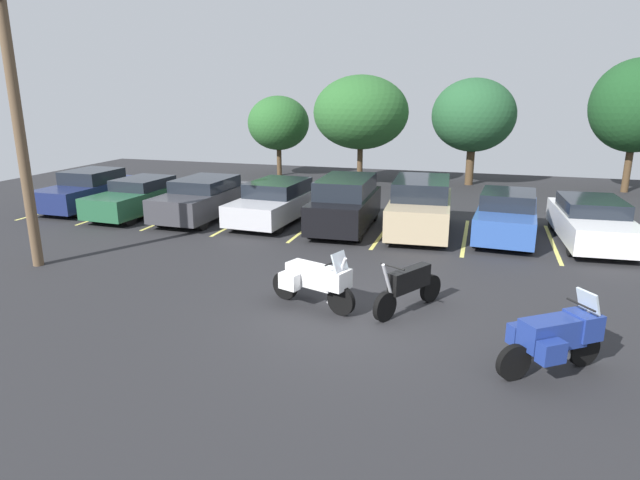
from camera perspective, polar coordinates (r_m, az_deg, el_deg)
ground at (r=11.86m, az=4.00°, el=-8.00°), size 44.00×44.00×0.10m
motorcycle_touring at (r=11.93m, az=-0.50°, el=-4.16°), size 2.13×1.20×1.39m
motorcycle_second at (r=10.12m, az=23.56°, el=-9.21°), size 1.77×1.44×1.40m
motorcycle_third at (r=11.92m, az=9.29°, el=-4.81°), size 1.22×1.98×1.27m
parking_stripes at (r=18.98m, az=2.80°, el=1.25°), size 24.22×4.76×0.01m
car_navy at (r=24.06m, az=-22.92°, el=4.86°), size 1.97×4.73×1.53m
car_green at (r=22.02m, az=-18.52°, el=4.28°), size 1.98×4.48×1.38m
car_charcoal at (r=20.78m, az=-12.10°, el=4.30°), size 2.05×4.73×1.50m
car_silver at (r=19.95m, az=-4.59°, el=4.07°), size 2.19×4.95×1.47m
car_black at (r=18.70m, az=2.65°, el=3.84°), size 1.94×4.47×1.79m
car_tan at (r=18.51m, az=10.49°, el=3.47°), size 2.18×4.60×1.80m
car_blue at (r=18.56m, az=19.00°, el=2.42°), size 2.08×4.50×1.52m
car_white at (r=18.99m, az=26.59°, el=1.76°), size 2.17×4.94×1.39m
utility_pole at (r=16.25m, az=-29.12°, el=10.67°), size 1.24×1.46×7.41m
tree_center_right at (r=30.67m, az=-4.38°, el=12.13°), size 3.38×3.38×4.36m
tree_left at (r=27.42m, az=4.31°, el=13.20°), size 4.66×4.66×5.38m
tree_rear at (r=29.16m, az=30.33°, el=12.06°), size 4.07×4.07×6.07m
tree_right at (r=28.47m, az=15.82°, el=12.48°), size 4.08×4.08×5.24m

